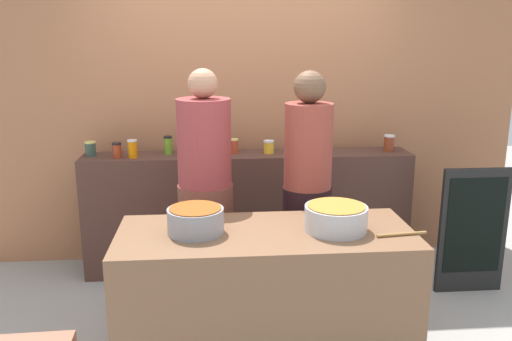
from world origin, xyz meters
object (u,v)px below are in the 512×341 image
(preserve_jar_1, at_px, (117,150))
(preserve_jar_8, at_px, (269,147))
(preserve_jar_5, at_px, (198,149))
(preserve_jar_9, at_px, (310,145))
(preserve_jar_4, at_px, (184,150))
(cook_with_tongs, at_px, (206,208))
(preserve_jar_2, at_px, (132,149))
(preserve_jar_6, at_px, (221,147))
(chalkboard_sign, at_px, (473,230))
(preserve_jar_10, at_px, (389,143))
(cooking_pot_left, at_px, (196,220))
(cook_in_cap, at_px, (307,208))
(cooking_pot_center, at_px, (336,218))
(preserve_jar_3, at_px, (168,145))
(wooden_spoon, at_px, (402,234))
(preserve_jar_7, at_px, (233,146))
(preserve_jar_0, at_px, (91,149))

(preserve_jar_1, distance_m, preserve_jar_8, 1.22)
(preserve_jar_5, distance_m, preserve_jar_9, 0.92)
(preserve_jar_4, relative_size, cook_with_tongs, 0.06)
(preserve_jar_9, bearing_deg, preserve_jar_2, -176.80)
(preserve_jar_6, height_order, cook_with_tongs, cook_with_tongs)
(preserve_jar_5, relative_size, chalkboard_sign, 0.13)
(preserve_jar_10, distance_m, cooking_pot_left, 2.11)
(cooking_pot_left, relative_size, cook_in_cap, 0.19)
(cooking_pot_center, relative_size, cook_in_cap, 0.21)
(preserve_jar_8, bearing_deg, preserve_jar_6, -178.59)
(preserve_jar_2, relative_size, preserve_jar_8, 1.35)
(preserve_jar_3, distance_m, cook_in_cap, 1.34)
(preserve_jar_9, distance_m, wooden_spoon, 1.58)
(cook_in_cap, bearing_deg, preserve_jar_4, 139.76)
(preserve_jar_3, relative_size, cooking_pot_left, 0.47)
(preserve_jar_3, relative_size, preserve_jar_9, 1.17)
(preserve_jar_2, height_order, cooking_pot_left, preserve_jar_2)
(preserve_jar_10, bearing_deg, preserve_jar_7, 177.74)
(preserve_jar_3, height_order, preserve_jar_5, preserve_jar_3)
(cooking_pot_left, bearing_deg, preserve_jar_10, 41.25)
(preserve_jar_7, xyz_separation_m, preserve_jar_8, (0.29, -0.03, -0.01))
(cook_in_cap, bearing_deg, wooden_spoon, -61.42)
(preserve_jar_4, bearing_deg, preserve_jar_3, 139.32)
(preserve_jar_4, bearing_deg, preserve_jar_1, 178.78)
(preserve_jar_1, distance_m, preserve_jar_7, 0.93)
(cooking_pot_center, height_order, cook_in_cap, cook_in_cap)
(cook_with_tongs, bearing_deg, preserve_jar_0, 140.31)
(preserve_jar_3, xyz_separation_m, preserve_jar_8, (0.83, -0.04, -0.02))
(preserve_jar_4, height_order, preserve_jar_5, preserve_jar_5)
(preserve_jar_7, bearing_deg, cook_in_cap, -61.12)
(preserve_jar_7, bearing_deg, preserve_jar_1, -173.50)
(preserve_jar_6, xyz_separation_m, cooking_pot_center, (0.62, -1.42, -0.14))
(preserve_jar_3, distance_m, preserve_jar_9, 1.17)
(preserve_jar_6, distance_m, chalkboard_sign, 2.07)
(preserve_jar_0, distance_m, preserve_jar_6, 1.05)
(preserve_jar_8, height_order, cooking_pot_center, preserve_jar_8)
(preserve_jar_2, distance_m, preserve_jar_6, 0.71)
(preserve_jar_1, distance_m, wooden_spoon, 2.34)
(preserve_jar_0, relative_size, preserve_jar_1, 0.97)
(preserve_jar_3, bearing_deg, cooking_pot_left, -79.93)
(preserve_jar_1, xyz_separation_m, preserve_jar_7, (0.93, 0.11, -0.00))
(preserve_jar_4, bearing_deg, preserve_jar_9, 4.65)
(preserve_jar_6, bearing_deg, cook_in_cap, -54.68)
(preserve_jar_4, height_order, wooden_spoon, preserve_jar_4)
(wooden_spoon, bearing_deg, preserve_jar_4, 130.76)
(cook_with_tongs, bearing_deg, chalkboard_sign, 4.38)
(preserve_jar_4, distance_m, wooden_spoon, 1.95)
(preserve_jar_3, bearing_deg, cooking_pot_center, -54.24)
(preserve_jar_4, height_order, chalkboard_sign, preserve_jar_4)
(preserve_jar_1, relative_size, cook_with_tongs, 0.07)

